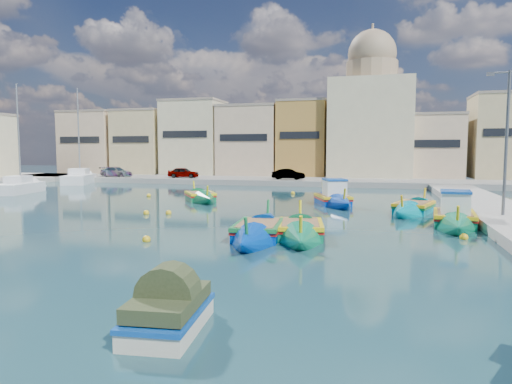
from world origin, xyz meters
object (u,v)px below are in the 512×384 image
at_px(luzzu_green, 200,197).
at_px(tender_near, 169,313).
at_px(church_block, 371,115).
at_px(yacht_north, 83,179).
at_px(luzzu_blue_south, 259,232).
at_px(quay_street_lamp, 505,142).
at_px(luzzu_cyan_mid, 414,209).
at_px(luzzu_turquoise_cabin, 454,218).
at_px(luzzu_cyan_south, 300,231).
at_px(luzzu_blue_cabin, 333,200).
at_px(yacht_midnorth, 29,187).

distance_m(luzzu_green, tender_near, 25.85).
height_order(church_block, yacht_north, church_block).
distance_m(luzzu_blue_south, yacht_north, 40.96).
relative_size(quay_street_lamp, luzzu_cyan_mid, 0.97).
bearing_deg(luzzu_turquoise_cabin, quay_street_lamp, 19.79).
bearing_deg(yacht_north, luzzu_cyan_south, -41.63).
relative_size(luzzu_cyan_south, tender_near, 2.89).
distance_m(luzzu_turquoise_cabin, luzzu_blue_cabin, 10.22).
bearing_deg(luzzu_cyan_mid, luzzu_blue_south, -125.10).
xyz_separation_m(quay_street_lamp, luzzu_cyan_mid, (-4.14, 3.54, -4.08)).
height_order(luzzu_cyan_mid, yacht_north, yacht_north).
bearing_deg(luzzu_turquoise_cabin, yacht_north, 149.79).
bearing_deg(church_block, tender_near, -93.57).
bearing_deg(luzzu_green, luzzu_cyan_mid, -10.98).
distance_m(luzzu_cyan_mid, luzzu_green, 15.86).
height_order(luzzu_blue_south, luzzu_cyan_south, luzzu_blue_south).
bearing_deg(yacht_midnorth, luzzu_blue_south, -31.40).
xyz_separation_m(luzzu_turquoise_cabin, luzzu_blue_cabin, (-7.02, 7.42, 0.01)).
bearing_deg(tender_near, luzzu_green, 110.47).
relative_size(quay_street_lamp, yacht_north, 0.67).
bearing_deg(luzzu_blue_south, luzzu_green, 121.46).
bearing_deg(luzzu_green, yacht_north, 144.81).
xyz_separation_m(luzzu_blue_south, luzzu_cyan_south, (1.77, 0.66, -0.00)).
height_order(luzzu_cyan_mid, luzzu_blue_south, luzzu_blue_south).
bearing_deg(yacht_north, luzzu_cyan_mid, -26.06).
bearing_deg(luzzu_cyan_south, yacht_north, 138.37).
relative_size(luzzu_turquoise_cabin, yacht_north, 0.75).
xyz_separation_m(luzzu_cyan_south, yacht_midnorth, (-28.55, 15.69, 0.17)).
xyz_separation_m(luzzu_green, luzzu_cyan_south, (10.01, -12.80, 0.00)).
bearing_deg(quay_street_lamp, luzzu_blue_cabin, 145.37).
bearing_deg(luzzu_green, luzzu_cyan_south, -51.98).
distance_m(quay_street_lamp, luzzu_blue_cabin, 12.18).
relative_size(luzzu_cyan_south, yacht_north, 0.65).
distance_m(quay_street_lamp, luzzu_turquoise_cabin, 4.76).
bearing_deg(luzzu_blue_cabin, luzzu_cyan_mid, -29.38).
xyz_separation_m(church_block, luzzu_cyan_mid, (3.31, -30.46, -8.16)).
bearing_deg(luzzu_cyan_mid, luzzu_turquoise_cabin, -69.11).
distance_m(church_block, luzzu_blue_cabin, 28.69).
bearing_deg(church_block, luzzu_cyan_mid, -83.80).
xyz_separation_m(luzzu_turquoise_cabin, yacht_midnorth, (-35.79, 10.33, 0.08)).
distance_m(quay_street_lamp, yacht_midnorth, 39.59).
xyz_separation_m(luzzu_cyan_south, yacht_north, (-31.26, 27.78, 0.22)).
bearing_deg(luzzu_green, church_block, 65.93).
bearing_deg(yacht_midnorth, church_block, 38.56).
distance_m(quay_street_lamp, luzzu_cyan_south, 12.23).
relative_size(luzzu_blue_cabin, luzzu_blue_south, 0.97).
relative_size(luzzu_cyan_mid, tender_near, 3.06).
relative_size(church_block, luzzu_blue_south, 2.22).
relative_size(luzzu_blue_south, tender_near, 3.18).
distance_m(church_block, tender_near, 52.37).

